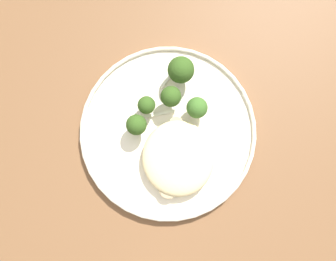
# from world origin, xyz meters

# --- Properties ---
(ground) EXTENTS (6.00, 6.00, 0.00)m
(ground) POSITION_xyz_m (0.00, 0.00, 0.00)
(ground) COLOR #47423D
(wooden_dining_table) EXTENTS (1.40, 1.00, 0.74)m
(wooden_dining_table) POSITION_xyz_m (0.00, 0.00, 0.66)
(wooden_dining_table) COLOR brown
(wooden_dining_table) RESTS_ON ground
(dinner_plate) EXTENTS (0.29, 0.29, 0.02)m
(dinner_plate) POSITION_xyz_m (-0.02, 0.02, 0.75)
(dinner_plate) COLOR beige
(dinner_plate) RESTS_ON wooden_dining_table
(noodle_bed) EXTENTS (0.12, 0.11, 0.03)m
(noodle_bed) POSITION_xyz_m (-0.07, 0.01, 0.77)
(noodle_bed) COLOR beige
(noodle_bed) RESTS_ON dinner_plate
(seared_scallop_left_edge) EXTENTS (0.03, 0.03, 0.01)m
(seared_scallop_left_edge) POSITION_xyz_m (-0.09, 0.05, 0.76)
(seared_scallop_left_edge) COLOR #DBB77A
(seared_scallop_left_edge) RESTS_ON dinner_plate
(seared_scallop_right_edge) EXTENTS (0.02, 0.02, 0.01)m
(seared_scallop_right_edge) POSITION_xyz_m (-0.01, 0.01, 0.76)
(seared_scallop_right_edge) COLOR beige
(seared_scallop_right_edge) RESTS_ON dinner_plate
(seared_scallop_front_small) EXTENTS (0.03, 0.03, 0.01)m
(seared_scallop_front_small) POSITION_xyz_m (-0.08, 0.00, 0.76)
(seared_scallop_front_small) COLOR #DBB77A
(seared_scallop_front_small) RESTS_ON dinner_plate
(seared_scallop_center_golden) EXTENTS (0.03, 0.03, 0.02)m
(seared_scallop_center_golden) POSITION_xyz_m (-0.06, 0.04, 0.76)
(seared_scallop_center_golden) COLOR #E5C689
(seared_scallop_center_golden) RESTS_ON dinner_plate
(seared_scallop_tiny_bay) EXTENTS (0.03, 0.03, 0.01)m
(seared_scallop_tiny_bay) POSITION_xyz_m (-0.12, 0.03, 0.76)
(seared_scallop_tiny_bay) COLOR beige
(seared_scallop_tiny_bay) RESTS_ON dinner_plate
(seared_scallop_half_hidden) EXTENTS (0.03, 0.03, 0.01)m
(seared_scallop_half_hidden) POSITION_xyz_m (-0.03, -0.00, 0.76)
(seared_scallop_half_hidden) COLOR #E5C689
(seared_scallop_half_hidden) RESTS_ON dinner_plate
(seared_scallop_on_noodles) EXTENTS (0.03, 0.03, 0.02)m
(seared_scallop_on_noodles) POSITION_xyz_m (-0.06, 0.02, 0.76)
(seared_scallop_on_noodles) COLOR #E5C689
(seared_scallop_on_noodles) RESTS_ON dinner_plate
(broccoli_floret_right_tilted) EXTENTS (0.03, 0.03, 0.05)m
(broccoli_floret_right_tilted) POSITION_xyz_m (0.03, 0.01, 0.78)
(broccoli_floret_right_tilted) COLOR #89A356
(broccoli_floret_right_tilted) RESTS_ON dinner_plate
(broccoli_floret_left_leaning) EXTENTS (0.04, 0.04, 0.06)m
(broccoli_floret_left_leaning) POSITION_xyz_m (0.07, -0.01, 0.79)
(broccoli_floret_left_leaning) COLOR #7A994C
(broccoli_floret_left_leaning) RESTS_ON dinner_plate
(broccoli_floret_center_pile) EXTENTS (0.03, 0.03, 0.05)m
(broccoli_floret_center_pile) POSITION_xyz_m (0.01, -0.03, 0.78)
(broccoli_floret_center_pile) COLOR #89A356
(broccoli_floret_center_pile) RESTS_ON dinner_plate
(broccoli_floret_split_head) EXTENTS (0.03, 0.03, 0.04)m
(broccoli_floret_split_head) POSITION_xyz_m (0.02, 0.05, 0.78)
(broccoli_floret_split_head) COLOR #89A356
(broccoli_floret_split_head) RESTS_ON dinner_plate
(broccoli_floret_front_edge) EXTENTS (0.03, 0.03, 0.05)m
(broccoli_floret_front_edge) POSITION_xyz_m (-0.01, 0.07, 0.78)
(broccoli_floret_front_edge) COLOR #7A994C
(broccoli_floret_front_edge) RESTS_ON dinner_plate
(onion_sliver_long_sliver) EXTENTS (0.04, 0.04, 0.00)m
(onion_sliver_long_sliver) POSITION_xyz_m (0.07, 0.01, 0.75)
(onion_sliver_long_sliver) COLOR silver
(onion_sliver_long_sliver) RESTS_ON dinner_plate
(onion_sliver_curled_piece) EXTENTS (0.01, 0.05, 0.00)m
(onion_sliver_curled_piece) POSITION_xyz_m (0.01, 0.03, 0.75)
(onion_sliver_curled_piece) COLOR silver
(onion_sliver_curled_piece) RESTS_ON dinner_plate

